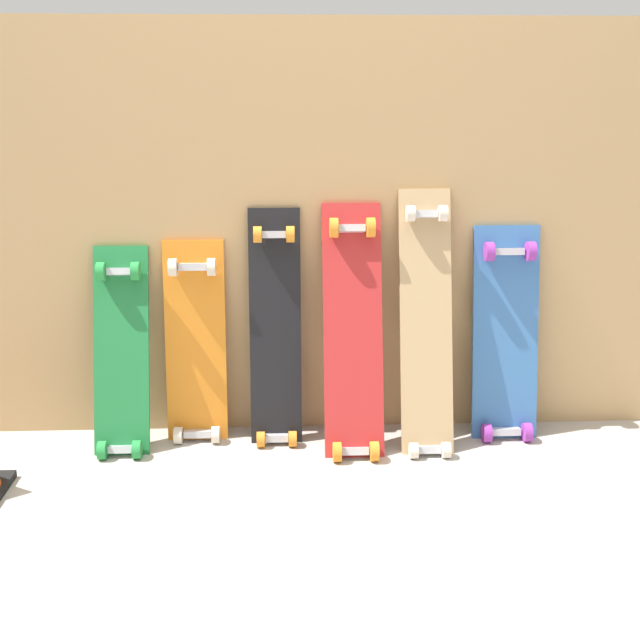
# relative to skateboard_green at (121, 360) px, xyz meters

# --- Properties ---
(ground_plane) EXTENTS (12.00, 12.00, 0.00)m
(ground_plane) POSITION_rel_skateboard_green_xyz_m (0.68, 0.08, -0.31)
(ground_plane) COLOR #B2AAA0
(plywood_wall_panel) EXTENTS (2.60, 0.04, 1.44)m
(plywood_wall_panel) POSITION_rel_skateboard_green_xyz_m (0.68, 0.15, 0.41)
(plywood_wall_panel) COLOR tan
(plywood_wall_panel) RESTS_ON ground
(skateboard_green) EXTENTS (0.19, 0.28, 0.75)m
(skateboard_green) POSITION_rel_skateboard_green_xyz_m (0.00, 0.00, 0.00)
(skateboard_green) COLOR #1E7238
(skateboard_green) RESTS_ON ground
(skateboard_orange) EXTENTS (0.21, 0.17, 0.77)m
(skateboard_orange) POSITION_rel_skateboard_green_xyz_m (0.25, 0.07, 0.01)
(skateboard_orange) COLOR orange
(skateboard_orange) RESTS_ON ground
(skateboard_black) EXTENTS (0.18, 0.20, 0.88)m
(skateboard_black) POSITION_rel_skateboard_green_xyz_m (0.53, 0.04, 0.06)
(skateboard_black) COLOR black
(skateboard_black) RESTS_ON ground
(skateboard_red) EXTENTS (0.20, 0.34, 0.89)m
(skateboard_red) POSITION_rel_skateboard_green_xyz_m (0.79, -0.03, 0.07)
(skateboard_red) COLOR #B22626
(skateboard_red) RESTS_ON ground
(skateboard_natural) EXTENTS (0.18, 0.32, 0.95)m
(skateboard_natural) POSITION_rel_skateboard_green_xyz_m (1.04, -0.02, 0.09)
(skateboard_natural) COLOR tan
(skateboard_natural) RESTS_ON ground
(skateboard_blue) EXTENTS (0.23, 0.20, 0.81)m
(skateboard_blue) POSITION_rel_skateboard_green_xyz_m (1.34, 0.05, 0.03)
(skateboard_blue) COLOR #386BAD
(skateboard_blue) RESTS_ON ground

